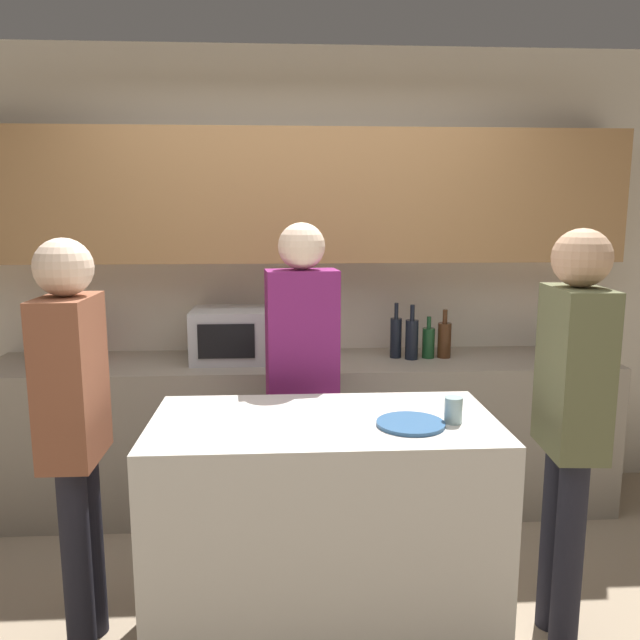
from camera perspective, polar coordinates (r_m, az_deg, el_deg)
name	(u,v)px	position (r m, az deg, el deg)	size (l,w,h in m)	color
back_wall	(301,245)	(3.81, -1.79, 6.83)	(6.40, 0.40, 2.70)	beige
back_counter	(303,433)	(3.76, -1.58, -10.29)	(3.60, 0.62, 0.89)	gray
kitchen_island	(324,530)	(2.66, 0.33, -18.64)	(1.35, 0.69, 0.94)	beige
microwave	(238,334)	(3.65, -7.53, -1.32)	(0.52, 0.39, 0.30)	#B7BABC
toaster	(75,346)	(3.84, -21.49, -2.26)	(0.26, 0.16, 0.18)	#B21E19
potted_plant	(561,323)	(3.99, 21.14, -0.25)	(0.14, 0.14, 0.40)	#333D4C
bottle_0	(396,337)	(3.70, 6.95, -1.53)	(0.07, 0.07, 0.33)	black
bottle_1	(412,338)	(3.67, 8.39, -1.68)	(0.08, 0.08, 0.32)	black
bottle_2	(428,342)	(3.73, 9.88, -2.00)	(0.07, 0.07, 0.25)	#194723
bottle_3	(444,339)	(3.75, 11.30, -1.74)	(0.08, 0.08, 0.29)	#472814
plate_on_island	(411,424)	(2.42, 8.29, -9.36)	(0.26, 0.26, 0.01)	#2D5684
cup_0	(453,410)	(2.46, 12.09, -8.05)	(0.07, 0.07, 0.10)	#92B0B1
person_left	(74,414)	(2.58, -21.60, -7.99)	(0.22, 0.34, 1.65)	black
person_center	(302,364)	(3.02, -1.64, -4.09)	(0.36, 0.23, 1.69)	black
person_right	(571,405)	(2.62, 21.99, -7.20)	(0.22, 0.35, 1.68)	black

